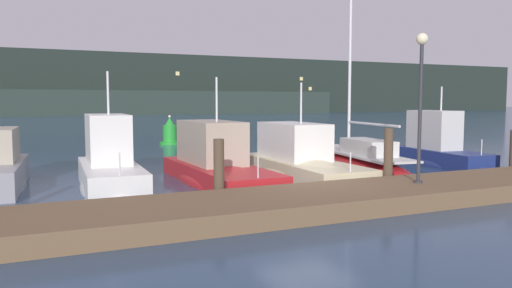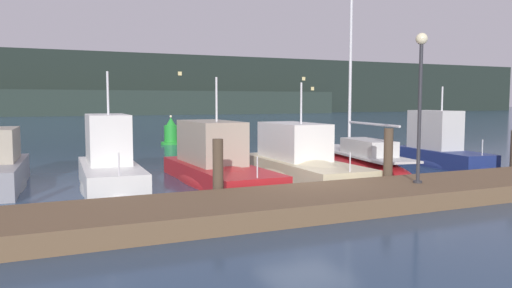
{
  "view_description": "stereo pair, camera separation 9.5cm",
  "coord_description": "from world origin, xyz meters",
  "px_view_note": "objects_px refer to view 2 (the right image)",
  "views": [
    {
      "loc": [
        -7.28,
        -12.43,
        2.71
      ],
      "look_at": [
        0.0,
        3.53,
        1.2
      ],
      "focal_mm": 35.0,
      "sensor_mm": 36.0,
      "label": 1
    },
    {
      "loc": [
        -7.2,
        -12.47,
        2.71
      ],
      "look_at": [
        0.0,
        3.53,
        1.2
      ],
      "focal_mm": 35.0,
      "sensor_mm": 36.0,
      "label": 2
    }
  ],
  "objects_px": {
    "sailboat_berth_5": "(357,165)",
    "dock_lamppost": "(420,84)",
    "motorboat_berth_4": "(301,168)",
    "channel_buoy": "(171,134)",
    "motorboat_berth_3": "(217,173)",
    "motorboat_berth_2": "(110,176)",
    "motorboat_berth_6": "(440,156)"
  },
  "relations": [
    {
      "from": "sailboat_berth_5",
      "to": "dock_lamppost",
      "type": "relative_size",
      "value": 3.17
    },
    {
      "from": "motorboat_berth_4",
      "to": "sailboat_berth_5",
      "type": "bearing_deg",
      "value": 12.84
    },
    {
      "from": "sailboat_berth_5",
      "to": "channel_buoy",
      "type": "xyz_separation_m",
      "value": [
        -3.98,
        14.11,
        0.52
      ]
    },
    {
      "from": "motorboat_berth_3",
      "to": "dock_lamppost",
      "type": "bearing_deg",
      "value": -50.93
    },
    {
      "from": "motorboat_berth_2",
      "to": "dock_lamppost",
      "type": "xyz_separation_m",
      "value": [
        7.56,
        -5.22,
        2.78
      ]
    },
    {
      "from": "sailboat_berth_5",
      "to": "motorboat_berth_6",
      "type": "height_order",
      "value": "sailboat_berth_5"
    },
    {
      "from": "motorboat_berth_3",
      "to": "motorboat_berth_4",
      "type": "distance_m",
      "value": 3.34
    },
    {
      "from": "motorboat_berth_3",
      "to": "motorboat_berth_6",
      "type": "bearing_deg",
      "value": 0.92
    },
    {
      "from": "motorboat_berth_3",
      "to": "dock_lamppost",
      "type": "height_order",
      "value": "dock_lamppost"
    },
    {
      "from": "motorboat_berth_3",
      "to": "motorboat_berth_6",
      "type": "distance_m",
      "value": 10.03
    },
    {
      "from": "motorboat_berth_2",
      "to": "sailboat_berth_5",
      "type": "distance_m",
      "value": 9.79
    },
    {
      "from": "channel_buoy",
      "to": "dock_lamppost",
      "type": "relative_size",
      "value": 0.45
    },
    {
      "from": "motorboat_berth_2",
      "to": "motorboat_berth_4",
      "type": "bearing_deg",
      "value": 0.11
    },
    {
      "from": "motorboat_berth_3",
      "to": "dock_lamppost",
      "type": "xyz_separation_m",
      "value": [
        4.09,
        -5.04,
        2.87
      ]
    },
    {
      "from": "sailboat_berth_5",
      "to": "dock_lamppost",
      "type": "bearing_deg",
      "value": -110.49
    },
    {
      "from": "motorboat_berth_4",
      "to": "channel_buoy",
      "type": "distance_m",
      "value": 14.83
    },
    {
      "from": "motorboat_berth_3",
      "to": "motorboat_berth_6",
      "type": "height_order",
      "value": "motorboat_berth_3"
    },
    {
      "from": "motorboat_berth_2",
      "to": "sailboat_berth_5",
      "type": "relative_size",
      "value": 0.45
    },
    {
      "from": "motorboat_berth_3",
      "to": "channel_buoy",
      "type": "relative_size",
      "value": 3.96
    },
    {
      "from": "motorboat_berth_2",
      "to": "channel_buoy",
      "type": "distance_m",
      "value": 15.9
    },
    {
      "from": "motorboat_berth_3",
      "to": "motorboat_berth_4",
      "type": "height_order",
      "value": "motorboat_berth_3"
    },
    {
      "from": "motorboat_berth_4",
      "to": "dock_lamppost",
      "type": "bearing_deg",
      "value": -81.72
    },
    {
      "from": "sailboat_berth_5",
      "to": "channel_buoy",
      "type": "distance_m",
      "value": 14.67
    },
    {
      "from": "motorboat_berth_2",
      "to": "channel_buoy",
      "type": "relative_size",
      "value": 3.21
    },
    {
      "from": "channel_buoy",
      "to": "motorboat_berth_3",
      "type": "bearing_deg",
      "value": -98.82
    },
    {
      "from": "motorboat_berth_6",
      "to": "dock_lamppost",
      "type": "distance_m",
      "value": 8.37
    },
    {
      "from": "channel_buoy",
      "to": "dock_lamppost",
      "type": "bearing_deg",
      "value": -84.96
    },
    {
      "from": "motorboat_berth_2",
      "to": "motorboat_berth_4",
      "type": "relative_size",
      "value": 0.8
    },
    {
      "from": "motorboat_berth_6",
      "to": "channel_buoy",
      "type": "height_order",
      "value": "motorboat_berth_6"
    },
    {
      "from": "dock_lamppost",
      "to": "channel_buoy",
      "type": "bearing_deg",
      "value": 95.04
    },
    {
      "from": "motorboat_berth_6",
      "to": "dock_lamppost",
      "type": "height_order",
      "value": "dock_lamppost"
    },
    {
      "from": "sailboat_berth_5",
      "to": "dock_lamppost",
      "type": "distance_m",
      "value": 7.0
    }
  ]
}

